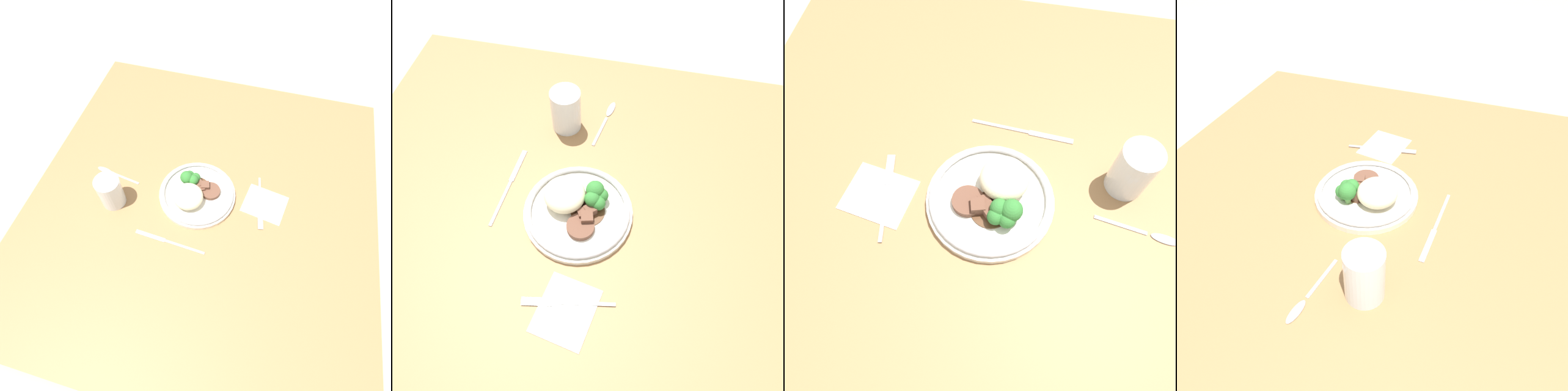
% 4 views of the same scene
% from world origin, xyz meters
% --- Properties ---
extents(ground_plane, '(8.00, 8.00, 0.00)m').
position_xyz_m(ground_plane, '(0.00, 0.00, 0.00)').
color(ground_plane, tan).
extents(dining_table, '(1.10, 1.17, 0.04)m').
position_xyz_m(dining_table, '(0.00, 0.00, 0.02)').
color(dining_table, olive).
rests_on(dining_table, ground).
extents(napkin, '(0.15, 0.13, 0.00)m').
position_xyz_m(napkin, '(-0.20, -0.04, 0.04)').
color(napkin, white).
rests_on(napkin, dining_table).
extents(plate, '(0.25, 0.25, 0.07)m').
position_xyz_m(plate, '(0.03, -0.01, 0.06)').
color(plate, silver).
rests_on(plate, dining_table).
extents(juice_glass, '(0.08, 0.08, 0.11)m').
position_xyz_m(juice_glass, '(0.27, 0.08, 0.09)').
color(juice_glass, orange).
rests_on(juice_glass, dining_table).
extents(fork, '(0.04, 0.19, 0.00)m').
position_xyz_m(fork, '(-0.19, -0.02, 0.04)').
color(fork, '#ADADB2').
rests_on(fork, napkin).
extents(knife, '(0.22, 0.02, 0.00)m').
position_xyz_m(knife, '(0.07, 0.17, 0.04)').
color(knife, '#ADADB2').
rests_on(knife, dining_table).
extents(spoon, '(0.16, 0.04, 0.01)m').
position_xyz_m(spoon, '(0.33, -0.02, 0.04)').
color(spoon, '#ADADB2').
rests_on(spoon, dining_table).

